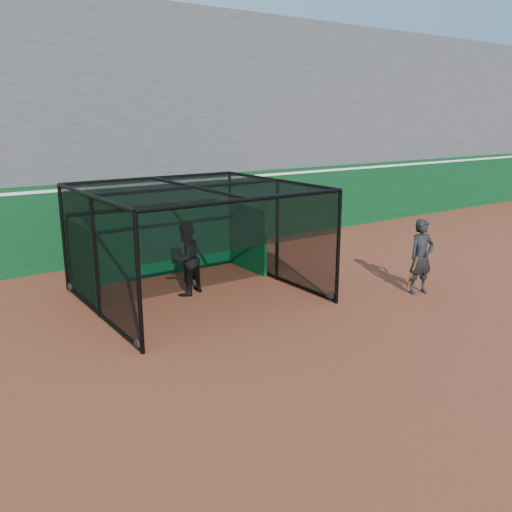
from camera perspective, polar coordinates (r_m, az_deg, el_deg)
ground at (r=10.89m, az=5.94°, el=-9.37°), size 120.00×120.00×0.00m
outfield_wall at (r=17.56m, az=-12.38°, el=3.99°), size 50.00×0.50×2.50m
grandstand at (r=20.82m, az=-17.04°, el=14.13°), size 50.00×7.85×8.95m
batting_cage at (r=13.38m, az=-6.39°, el=1.36°), size 5.10×4.87×2.74m
batter at (r=13.66m, az=-7.41°, el=-0.32°), size 1.10×0.99×1.85m
on_deck_player at (r=14.26m, az=16.99°, el=-0.10°), size 0.77×0.58×1.91m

